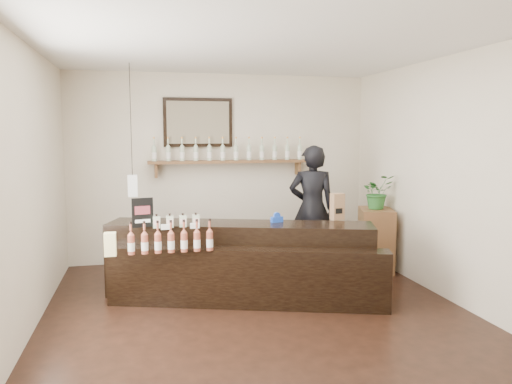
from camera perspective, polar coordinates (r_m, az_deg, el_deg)
name	(u,v)px	position (r m, az deg, el deg)	size (l,w,h in m)	color
ground	(259,315)	(5.46, 0.37, -13.85)	(5.00, 5.00, 0.00)	black
room_shell	(259,155)	(5.12, 0.39, 4.30)	(5.00, 5.00, 5.00)	beige
back_wall_decor	(213,145)	(7.43, -4.97, 5.42)	(2.66, 0.96, 1.69)	brown
counter	(241,264)	(5.87, -1.72, -8.19)	(3.13, 1.77, 1.02)	black
promo_sign	(143,213)	(5.73, -12.84, -2.31)	(0.24, 0.07, 0.33)	black
paper_bag	(337,207)	(6.16, 9.28, -1.65)	(0.16, 0.13, 0.32)	#8D6344
tape_dispenser	(277,218)	(5.93, 2.40, -3.03)	(0.15, 0.09, 0.12)	#1942B5
side_cabinet	(376,240)	(7.23, 13.53, -5.31)	(0.59, 0.70, 0.87)	brown
potted_plant	(377,192)	(7.12, 13.68, 0.01)	(0.43, 0.37, 0.48)	#296528
shopkeeper	(312,200)	(6.98, 6.42, -0.95)	(0.72, 0.48, 1.99)	black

